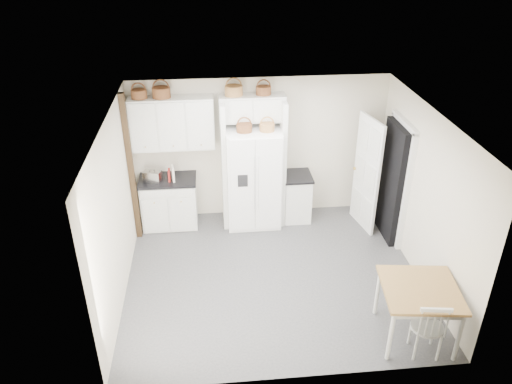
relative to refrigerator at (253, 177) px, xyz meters
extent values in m
plane|color=#38383B|center=(0.15, -1.65, -0.91)|extent=(4.50, 4.50, 0.00)
plane|color=white|center=(0.15, -1.65, 1.69)|extent=(4.50, 4.50, 0.00)
plane|color=beige|center=(0.15, 0.35, 0.39)|extent=(4.50, 0.00, 4.50)
plane|color=beige|center=(-2.10, -1.65, 0.39)|extent=(0.00, 4.00, 4.00)
plane|color=beige|center=(2.40, -1.65, 0.39)|extent=(0.00, 4.00, 4.00)
cube|color=white|center=(0.00, 0.00, 0.00)|extent=(0.94, 0.75, 1.81)
cube|color=white|center=(-1.51, 0.05, -0.46)|extent=(0.96, 0.60, 0.89)
cube|color=white|center=(0.80, 0.05, -0.49)|extent=(0.48, 0.57, 0.84)
cube|color=brown|center=(1.85, -3.10, -0.51)|extent=(1.07, 1.07, 0.80)
cube|color=white|center=(1.87, -3.40, -0.48)|extent=(0.46, 0.43, 0.85)
cube|color=black|center=(-1.51, 0.05, 0.00)|extent=(1.00, 0.65, 0.04)
cube|color=black|center=(0.80, 0.05, -0.04)|extent=(0.52, 0.61, 0.04)
cube|color=silver|center=(-1.75, -0.05, 0.12)|extent=(0.34, 0.25, 0.21)
cube|color=maroon|center=(-1.46, -0.03, 0.13)|extent=(0.03, 0.14, 0.21)
cube|color=beige|center=(-1.40, -0.03, 0.15)|extent=(0.06, 0.18, 0.27)
cylinder|color=#552E1E|center=(-1.85, 0.18, 1.52)|extent=(0.26, 0.26, 0.15)
cylinder|color=#552E1E|center=(-1.49, 0.18, 1.53)|extent=(0.30, 0.30, 0.17)
cylinder|color=brown|center=(-0.30, 0.18, 1.53)|extent=(0.30, 0.30, 0.17)
cylinder|color=#552E1E|center=(0.19, 0.18, 1.52)|extent=(0.25, 0.25, 0.14)
cylinder|color=#552E1E|center=(-0.16, -0.10, 0.98)|extent=(0.26, 0.26, 0.14)
cylinder|color=brown|center=(0.22, -0.10, 0.97)|extent=(0.25, 0.25, 0.14)
cube|color=white|center=(-1.35, 0.18, 0.99)|extent=(1.40, 0.34, 0.90)
cube|color=white|center=(0.00, 0.18, 1.22)|extent=(1.12, 0.34, 0.45)
cube|color=white|center=(-0.51, 0.05, 0.24)|extent=(0.08, 0.60, 2.30)
cube|color=white|center=(0.51, 0.05, 0.24)|extent=(0.08, 0.60, 2.30)
cube|color=black|center=(-2.05, -0.30, 0.39)|extent=(0.09, 0.09, 2.60)
cube|color=black|center=(2.31, -0.65, 0.12)|extent=(0.18, 0.85, 2.05)
cube|color=white|center=(1.95, -0.31, 0.12)|extent=(0.21, 0.79, 2.05)
camera|label=1|loc=(-0.73, -7.84, 4.00)|focal=35.00mm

